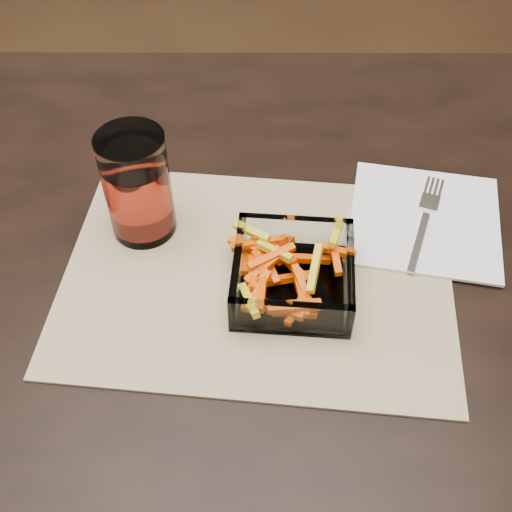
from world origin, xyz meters
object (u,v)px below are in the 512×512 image
object	(u,v)px
dining_table	(216,301)
fork	(425,219)
glass_bowl	(293,276)
tumbler	(138,189)

from	to	relation	value
dining_table	fork	distance (m)	0.29
fork	dining_table	bearing A→B (deg)	-147.68
glass_bowl	tumbler	distance (m)	0.21
glass_bowl	fork	xyz separation A→B (m)	(0.17, 0.11, -0.02)
tumbler	fork	bearing A→B (deg)	1.49
dining_table	glass_bowl	xyz separation A→B (m)	(0.09, -0.05, 0.11)
dining_table	glass_bowl	distance (m)	0.15
glass_bowl	tumbler	size ratio (longest dim) A/B	1.02
dining_table	fork	bearing A→B (deg)	12.18
glass_bowl	dining_table	bearing A→B (deg)	152.63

